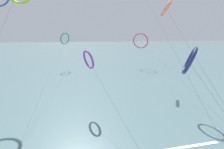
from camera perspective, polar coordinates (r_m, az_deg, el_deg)
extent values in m
cube|color=slate|center=(116.45, -4.90, 6.34)|extent=(400.00, 200.00, 0.08)
torus|color=#199351|center=(69.93, -13.47, 10.07)|extent=(3.36, 3.62, 3.97)
cylinder|color=#3F3F3F|center=(46.18, -16.71, 2.02)|extent=(0.24, 49.43, 10.13)
torus|color=purple|center=(32.63, -6.81, 4.30)|extent=(2.47, 3.44, 3.24)
cylinder|color=#3F3F3F|center=(25.54, 0.17, -8.17)|extent=(5.93, 17.24, 8.38)
cylinder|color=#3F3F3F|center=(38.66, 16.37, 8.77)|extent=(1.40, 32.57, 21.83)
torus|color=red|center=(71.49, 8.25, 9.60)|extent=(5.32, 3.67, 5.36)
cylinder|color=#3F3F3F|center=(47.57, 15.98, 1.82)|extent=(0.11, 51.89, 9.23)
torus|color=navy|center=(25.73, 21.52, 3.73)|extent=(3.15, 3.99, 3.49)
cylinder|color=#3F3F3F|center=(25.56, 29.08, -8.56)|extent=(5.03, 6.62, 9.46)
torus|color=#EA7260|center=(40.24, 15.40, 17.96)|extent=(3.41, 4.05, 3.04)
cylinder|color=#3F3F3F|center=(31.31, 23.88, 2.92)|extent=(2.53, 21.51, 17.07)
cube|color=white|center=(25.73, 20.44, -19.13)|extent=(8.77, 1.60, 0.12)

